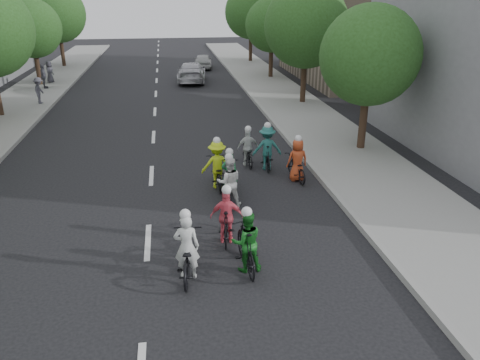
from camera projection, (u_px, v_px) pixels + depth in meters
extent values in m
plane|color=black|center=(148.00, 242.00, 12.75)|extent=(120.00, 120.00, 0.00)
cube|color=#999993|center=(17.00, 141.00, 21.01)|extent=(0.18, 80.00, 0.18)
cube|color=gray|center=(318.00, 128.00, 23.02)|extent=(4.00, 80.00, 0.15)
cube|color=#999993|center=(279.00, 130.00, 22.74)|extent=(0.18, 80.00, 0.18)
cube|color=gray|center=(366.00, 24.00, 35.51)|extent=(10.00, 14.00, 8.00)
cylinder|color=black|center=(38.00, 70.00, 33.13)|extent=(0.32, 0.32, 2.27)
sphere|color=#244C19|center=(32.00, 28.00, 32.06)|extent=(4.00, 4.00, 4.00)
cylinder|color=black|center=(63.00, 53.00, 41.33)|extent=(0.32, 0.32, 2.48)
sphere|color=#244C19|center=(57.00, 14.00, 40.09)|extent=(4.80, 4.80, 4.80)
cylinder|color=black|center=(363.00, 125.00, 19.63)|extent=(0.32, 0.32, 2.27)
sphere|color=#244C19|center=(370.00, 55.00, 18.56)|extent=(4.00, 4.00, 4.00)
cylinder|color=black|center=(303.00, 83.00, 27.83)|extent=(0.32, 0.32, 2.48)
sphere|color=#244C19|center=(306.00, 25.00, 26.59)|extent=(4.80, 4.80, 4.80)
cylinder|color=black|center=(271.00, 64.00, 36.11)|extent=(0.32, 0.32, 2.27)
sphere|color=#244C19|center=(272.00, 25.00, 35.04)|extent=(4.00, 4.00, 4.00)
cylinder|color=black|center=(250.00, 49.00, 44.31)|extent=(0.32, 0.32, 2.48)
sphere|color=#244C19|center=(251.00, 12.00, 43.07)|extent=(4.80, 4.80, 4.80)
imported|color=black|center=(187.00, 256.00, 11.11)|extent=(0.90, 2.01, 1.02)
imported|color=silver|center=(187.00, 247.00, 10.91)|extent=(0.64, 0.46, 1.63)
sphere|color=white|center=(185.00, 214.00, 10.59)|extent=(0.26, 0.26, 0.26)
imported|color=black|center=(246.00, 247.00, 11.38)|extent=(0.62, 1.90, 1.13)
imported|color=#186C1F|center=(247.00, 242.00, 11.21)|extent=(0.78, 0.62, 1.54)
sphere|color=white|center=(247.00, 212.00, 10.91)|extent=(0.26, 0.26, 0.26)
imported|color=black|center=(217.00, 173.00, 16.23)|extent=(0.68, 1.88, 0.98)
imported|color=#C6E919|center=(217.00, 165.00, 16.01)|extent=(1.09, 0.63, 1.67)
sphere|color=white|center=(217.00, 141.00, 15.69)|extent=(0.26, 0.26, 0.26)
imported|color=black|center=(226.00, 224.00, 12.68)|extent=(0.72, 1.70, 0.99)
imported|color=#EC5368|center=(227.00, 217.00, 12.48)|extent=(0.94, 0.51, 1.52)
sphere|color=white|center=(226.00, 190.00, 12.19)|extent=(0.26, 0.26, 0.26)
imported|color=black|center=(296.00, 168.00, 16.85)|extent=(0.76, 1.74, 0.89)
imported|color=#C1441E|center=(297.00, 160.00, 16.63)|extent=(0.80, 0.56, 1.54)
sphere|color=white|center=(298.00, 139.00, 16.34)|extent=(0.26, 0.26, 0.26)
imported|color=black|center=(229.00, 177.00, 15.64)|extent=(0.90, 1.96, 1.13)
imported|color=#238246|center=(230.00, 174.00, 15.49)|extent=(0.60, 0.45, 1.47)
sphere|color=white|center=(229.00, 152.00, 15.20)|extent=(0.26, 0.26, 0.26)
imported|color=black|center=(229.00, 192.00, 14.87)|extent=(0.64, 1.62, 0.84)
imported|color=white|center=(229.00, 182.00, 14.63)|extent=(0.81, 0.65, 1.60)
sphere|color=white|center=(229.00, 157.00, 14.32)|extent=(0.26, 0.26, 0.26)
imported|color=black|center=(266.00, 156.00, 17.88)|extent=(0.57, 1.69, 1.00)
imported|color=#226862|center=(267.00, 148.00, 17.65)|extent=(1.14, 0.70, 1.70)
sphere|color=white|center=(268.00, 126.00, 17.32)|extent=(0.26, 0.26, 0.26)
imported|color=black|center=(248.00, 155.00, 18.29)|extent=(0.61, 1.58, 0.82)
imported|color=silver|center=(248.00, 148.00, 18.08)|extent=(0.86, 0.39, 1.45)
sphere|color=white|center=(248.00, 129.00, 17.80)|extent=(0.26, 0.26, 0.26)
imported|color=#B9B9BE|center=(191.00, 72.00, 34.89)|extent=(2.47, 5.12, 1.44)
imported|color=silver|center=(203.00, 61.00, 40.94)|extent=(1.84, 3.86, 1.27)
imported|color=#4F4E5B|center=(39.00, 91.00, 27.47)|extent=(0.63, 1.03, 1.53)
imported|color=#50505D|center=(44.00, 77.00, 31.78)|extent=(0.62, 1.00, 1.59)
imported|color=#4A4956|center=(50.00, 72.00, 33.91)|extent=(0.65, 0.83, 1.51)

